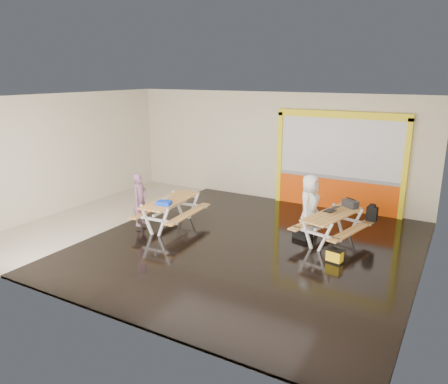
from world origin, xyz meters
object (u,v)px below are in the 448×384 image
Objects in this scene: laptop_right at (332,210)px; person_left at (140,199)px; toolbox at (350,204)px; blue_pouch at (164,203)px; backpack at (372,213)px; picnic_table_left at (171,206)px; person_right at (309,206)px; picnic_table_right at (332,221)px; dark_case at (303,235)px; fluke_bag at (335,256)px; laptop_left at (164,200)px.

person_left is at bearing -160.12° from laptop_right.
laptop_right is 0.66m from toolbox.
backpack is at bearing 25.69° from blue_pouch.
picnic_table_left is 5.80× the size of blue_pouch.
picnic_table_right is at bearing -109.40° from person_right.
dark_case is (-0.61, -0.29, -0.69)m from laptop_right.
laptop_right reaches higher than fluke_bag.
laptop_left is at bearing 114.00° from person_right.
picnic_table_left is at bearing -165.50° from picnic_table_right.
laptop_left is 1.05× the size of fluke_bag.
backpack is 1.80m from dark_case.
person_left is 4.43m from person_right.
picnic_table_left is 4.78× the size of backpack.
picnic_table_left is at bearing -163.19° from laptop_right.
person_right is 4.24× the size of fluke_bag.
laptop_right is at bearing 110.51° from fluke_bag.
person_right is 3.72m from blue_pouch.
toolbox is (4.98, 2.26, 0.03)m from person_left.
laptop_left is 4.30m from laptop_right.
laptop_left is at bearing -98.58° from picnic_table_left.
person_right is at bearing -151.67° from toolbox.
person_right is at bearing 172.09° from laptop_right.
picnic_table_left is at bearing -61.00° from person_left.
laptop_left is at bearing -178.34° from fluke_bag.
picnic_table_right is at bearing -62.75° from laptop_right.
dark_case is (3.44, 1.16, -0.72)m from laptop_left.
person_right reaches higher than toolbox.
laptop_left reaches higher than laptop_right.
person_left is at bearing 113.45° from person_right.
laptop_right is 1.55m from fluke_bag.
laptop_left is 0.95× the size of dark_case.
person_left is 3.53× the size of laptop_left.
person_right is 4.02× the size of laptop_right.
picnic_table_right is at bearing 11.58° from dark_case.
backpack is (1.45, 0.50, -0.10)m from person_right.
picnic_table_left reaches higher than fluke_bag.
blue_pouch is at bearing -156.42° from laptop_right.
person_left is at bearing -155.58° from toolbox.
fluke_bag is at bearing -69.49° from laptop_right.
laptop_left is at bearing -155.03° from toolbox.
person_right is 1.04m from toolbox.
person_left reaches higher than dark_case.
picnic_table_right is at bearing -136.53° from backpack.
backpack is at bearing 1.25° from toolbox.
picnic_table_right is 4.99m from person_left.
person_left is 3.27× the size of backpack.
laptop_left is at bearing -162.46° from picnic_table_right.
blue_pouch is (-3.27, -1.77, 0.04)m from person_right.
backpack reaches higher than blue_pouch.
person_right is at bearing 28.42° from blue_pouch.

